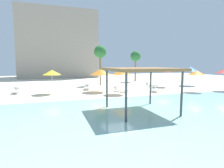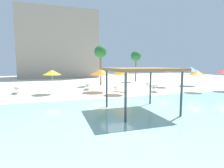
% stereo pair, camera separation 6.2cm
% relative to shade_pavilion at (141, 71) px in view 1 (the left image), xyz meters
% --- Properties ---
extents(ground_plane, '(80.00, 80.00, 0.00)m').
position_rel_shade_pavilion_xyz_m(ground_plane, '(-0.26, 3.63, -2.80)').
color(ground_plane, beige).
extents(lagoon_water, '(44.00, 13.50, 0.04)m').
position_rel_shade_pavilion_xyz_m(lagoon_water, '(-0.26, -1.62, -2.78)').
color(lagoon_water, '#99D1C6').
rests_on(lagoon_water, ground).
extents(shade_pavilion, '(4.36, 4.36, 2.98)m').
position_rel_shade_pavilion_xyz_m(shade_pavilion, '(0.00, 0.00, 0.00)').
color(shade_pavilion, '#42474C').
rests_on(shade_pavilion, ground).
extents(beach_umbrella_orange_0, '(2.48, 2.48, 2.66)m').
position_rel_shade_pavilion_xyz_m(beach_umbrella_orange_0, '(-0.34, 9.38, -0.48)').
color(beach_umbrella_orange_0, silver).
rests_on(beach_umbrella_orange_0, ground).
extents(beach_umbrella_red_1, '(1.98, 1.98, 2.67)m').
position_rel_shade_pavilion_xyz_m(beach_umbrella_red_1, '(9.34, 10.90, -0.40)').
color(beach_umbrella_red_1, silver).
rests_on(beach_umbrella_red_1, ground).
extents(beach_umbrella_yellow_2, '(1.98, 1.98, 2.60)m').
position_rel_shade_pavilion_xyz_m(beach_umbrella_yellow_2, '(-5.72, 9.66, -0.47)').
color(beach_umbrella_yellow_2, silver).
rests_on(beach_umbrella_yellow_2, ground).
extents(beach_umbrella_blue_3, '(2.48, 2.48, 2.84)m').
position_rel_shade_pavilion_xyz_m(beach_umbrella_blue_3, '(13.95, 11.00, -0.31)').
color(beach_umbrella_blue_3, silver).
rests_on(beach_umbrella_blue_3, ground).
extents(beach_umbrella_orange_5, '(1.90, 1.90, 2.50)m').
position_rel_shade_pavilion_xyz_m(beach_umbrella_orange_5, '(10.10, 5.69, -0.57)').
color(beach_umbrella_orange_5, silver).
rests_on(beach_umbrella_orange_5, ground).
extents(beach_umbrella_orange_7, '(2.09, 2.09, 2.68)m').
position_rel_shade_pavilion_xyz_m(beach_umbrella_orange_7, '(1.39, 7.14, -0.41)').
color(beach_umbrella_orange_7, silver).
rests_on(beach_umbrella_orange_7, ground).
extents(lounge_chair_0, '(1.36, 1.97, 0.74)m').
position_rel_shade_pavilion_xyz_m(lounge_chair_0, '(5.66, 7.39, -2.47)').
color(lounge_chair_0, white).
rests_on(lounge_chair_0, ground).
extents(lounge_chair_1, '(1.39, 1.96, 0.74)m').
position_rel_shade_pavilion_xyz_m(lounge_chair_1, '(1.83, 8.63, -2.47)').
color(lounge_chair_1, white).
rests_on(lounge_chair_1, ground).
extents(lounge_chair_3, '(0.66, 1.91, 0.74)m').
position_rel_shade_pavilion_xyz_m(lounge_chair_3, '(-9.57, 11.14, -2.47)').
color(lounge_chair_3, white).
rests_on(lounge_chair_3, ground).
extents(lounge_chair_4, '(1.04, 1.98, 0.74)m').
position_rel_shade_pavilion_xyz_m(lounge_chair_4, '(-1.54, 11.62, -2.47)').
color(lounge_chair_4, white).
rests_on(lounge_chair_4, ground).
extents(lounge_chair_5, '(1.20, 1.99, 0.74)m').
position_rel_shade_pavilion_xyz_m(lounge_chair_5, '(7.42, 11.19, -2.47)').
color(lounge_chair_5, white).
rests_on(lounge_chair_5, ground).
extents(palm_tree_0, '(1.90, 1.90, 6.05)m').
position_rel_shade_pavilion_xyz_m(palm_tree_0, '(1.29, 15.85, 2.16)').
color(palm_tree_0, brown).
rests_on(palm_tree_0, ground).
extents(palm_tree_1, '(1.90, 1.90, 5.63)m').
position_rel_shade_pavilion_xyz_m(palm_tree_1, '(8.90, 19.35, 1.76)').
color(palm_tree_1, brown).
rests_on(palm_tree_1, ground).
extents(hotel_block_0, '(17.58, 11.14, 15.62)m').
position_rel_shade_pavilion_xyz_m(hotel_block_0, '(-4.15, 35.90, 5.01)').
color(hotel_block_0, '#9E9384').
rests_on(hotel_block_0, ground).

